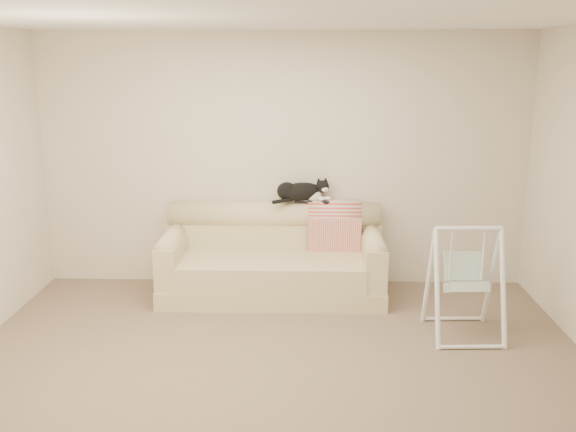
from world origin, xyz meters
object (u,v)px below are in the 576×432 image
(tuxedo_cat, at_px, (301,191))
(remote_a, at_px, (303,202))
(remote_b, at_px, (322,202))
(sofa, at_px, (273,260))
(baby_swing, at_px, (465,281))

(tuxedo_cat, bearing_deg, remote_a, -22.96)
(remote_b, bearing_deg, tuxedo_cat, 179.79)
(sofa, relative_size, tuxedo_cat, 3.63)
(sofa, xyz_separation_m, baby_swing, (1.69, -0.95, 0.14))
(baby_swing, bearing_deg, sofa, 150.71)
(baby_swing, bearing_deg, tuxedo_cat, 139.96)
(sofa, relative_size, baby_swing, 2.25)
(tuxedo_cat, relative_size, baby_swing, 0.62)
(remote_a, xyz_separation_m, remote_b, (0.19, 0.01, -0.00))
(remote_b, relative_size, tuxedo_cat, 0.26)
(sofa, height_order, remote_a, remote_a)
(remote_b, distance_m, tuxedo_cat, 0.24)
(sofa, height_order, tuxedo_cat, tuxedo_cat)
(remote_a, bearing_deg, baby_swing, -40.25)
(sofa, distance_m, baby_swing, 1.94)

